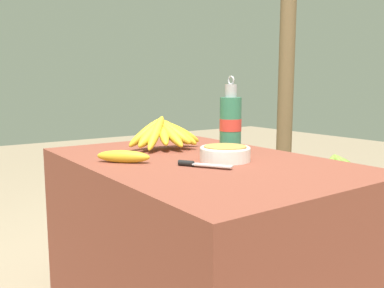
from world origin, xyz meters
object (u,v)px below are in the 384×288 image
(banana_bunch_ripe, at_px, (166,133))
(banana_bunch_green, at_px, (339,162))
(serving_bowl, at_px, (225,152))
(support_post_near, at_px, (287,48))
(water_bottle, at_px, (230,123))
(knife, at_px, (197,164))
(loose_banana_front, at_px, (123,157))

(banana_bunch_ripe, height_order, banana_bunch_green, banana_bunch_ripe)
(serving_bowl, height_order, support_post_near, support_post_near)
(serving_bowl, xyz_separation_m, water_bottle, (-0.14, 0.15, 0.09))
(banana_bunch_ripe, xyz_separation_m, banana_bunch_green, (-0.08, 1.38, -0.30))
(serving_bowl, distance_m, support_post_near, 2.05)
(banana_bunch_ripe, xyz_separation_m, support_post_near, (-0.79, 1.65, 0.50))
(knife, bearing_deg, water_bottle, 88.41)
(water_bottle, relative_size, support_post_near, 0.12)
(serving_bowl, bearing_deg, knife, -77.76)
(support_post_near, bearing_deg, loose_banana_front, -63.43)
(water_bottle, relative_size, loose_banana_front, 1.81)
(knife, xyz_separation_m, banana_bunch_green, (-0.47, 1.50, -0.24))
(banana_bunch_ripe, bearing_deg, support_post_near, 115.73)
(loose_banana_front, xyz_separation_m, support_post_near, (-0.97, 1.93, 0.55))
(water_bottle, bearing_deg, support_post_near, 124.57)
(serving_bowl, relative_size, knife, 1.06)
(water_bottle, height_order, knife, water_bottle)
(water_bottle, bearing_deg, loose_banana_front, -94.76)
(support_post_near, bearing_deg, banana_bunch_green, -20.51)
(water_bottle, distance_m, support_post_near, 1.83)
(banana_bunch_ripe, distance_m, knife, 0.41)
(banana_bunch_ripe, height_order, support_post_near, support_post_near)
(banana_bunch_green, bearing_deg, support_post_near, 159.49)
(loose_banana_front, xyz_separation_m, knife, (0.22, 0.17, -0.01))
(loose_banana_front, relative_size, banana_bunch_green, 0.59)
(water_bottle, relative_size, knife, 1.79)
(serving_bowl, bearing_deg, loose_banana_front, -119.23)
(serving_bowl, bearing_deg, banana_bunch_green, 108.14)
(serving_bowl, distance_m, banana_bunch_green, 1.44)
(knife, distance_m, banana_bunch_green, 1.59)
(banana_bunch_ripe, relative_size, support_post_near, 0.13)
(banana_bunch_ripe, relative_size, water_bottle, 1.10)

